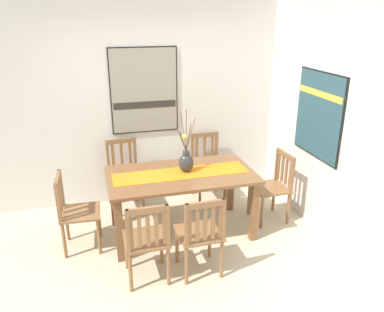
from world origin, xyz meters
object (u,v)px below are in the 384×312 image
(chair_2, at_px, (147,239))
(painting_on_side_wall, at_px, (319,115))
(chair_1, at_px, (274,185))
(chair_4, at_px, (75,211))
(chair_3, at_px, (207,166))
(centerpiece_vase, at_px, (186,161))
(dining_table, at_px, (181,183))
(chair_5, at_px, (201,233))
(painting_on_back_wall, at_px, (144,91))
(chair_0, at_px, (125,175))

(chair_2, bearing_deg, painting_on_side_wall, 15.85)
(chair_1, height_order, chair_4, chair_4)
(chair_3, bearing_deg, centerpiece_vase, -122.76)
(chair_2, distance_m, chair_4, 1.01)
(dining_table, xyz_separation_m, painting_on_side_wall, (1.59, -0.18, 0.74))
(chair_5, bearing_deg, chair_2, 176.30)
(chair_2, distance_m, chair_3, 1.96)
(chair_1, relative_size, painting_on_side_wall, 0.89)
(dining_table, xyz_separation_m, chair_1, (1.19, 0.01, -0.18))
(chair_3, height_order, painting_on_side_wall, painting_on_side_wall)
(centerpiece_vase, distance_m, chair_1, 1.20)
(chair_5, xyz_separation_m, painting_on_side_wall, (1.59, 0.64, 0.91))
(centerpiece_vase, relative_size, painting_on_back_wall, 0.64)
(dining_table, height_order, chair_3, chair_3)
(chair_1, bearing_deg, painting_on_back_wall, 143.86)
(chair_3, distance_m, chair_4, 1.96)
(chair_1, xyz_separation_m, painting_on_back_wall, (-1.42, 1.03, 1.06))
(centerpiece_vase, height_order, chair_1, centerpiece_vase)
(chair_2, bearing_deg, chair_1, 24.74)
(chair_3, height_order, painting_on_back_wall, painting_on_back_wall)
(centerpiece_vase, distance_m, chair_3, 1.04)
(chair_5, distance_m, painting_on_back_wall, 2.15)
(chair_4, bearing_deg, painting_on_back_wall, 47.64)
(chair_2, bearing_deg, chair_0, 91.45)
(chair_1, relative_size, painting_on_back_wall, 0.79)
(chair_0, bearing_deg, chair_5, -70.69)
(chair_4, bearing_deg, chair_0, 52.47)
(centerpiece_vase, bearing_deg, chair_0, 130.01)
(chair_5, relative_size, painting_on_side_wall, 0.89)
(dining_table, bearing_deg, chair_5, -90.47)
(chair_0, height_order, painting_on_side_wall, painting_on_side_wall)
(chair_1, distance_m, painting_on_back_wall, 2.05)
(chair_3, bearing_deg, chair_0, -178.44)
(chair_2, height_order, chair_4, chair_4)
(centerpiece_vase, relative_size, chair_0, 0.77)
(painting_on_side_wall, bearing_deg, painting_on_back_wall, 145.95)
(centerpiece_vase, height_order, painting_on_side_wall, painting_on_side_wall)
(centerpiece_vase, relative_size, chair_1, 0.81)
(dining_table, xyz_separation_m, chair_4, (-1.19, -0.01, -0.19))
(dining_table, relative_size, chair_4, 1.90)
(chair_0, distance_m, chair_1, 1.93)
(chair_4, bearing_deg, chair_1, 0.53)
(dining_table, height_order, chair_0, chair_0)
(painting_on_side_wall, bearing_deg, chair_1, 154.30)
(dining_table, bearing_deg, chair_3, 55.00)
(dining_table, distance_m, chair_1, 1.20)
(chair_0, bearing_deg, painting_on_back_wall, 35.97)
(chair_1, height_order, chair_3, chair_3)
(chair_1, xyz_separation_m, chair_5, (-1.19, -0.83, 0.00))
(chair_3, bearing_deg, painting_on_side_wall, -45.05)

